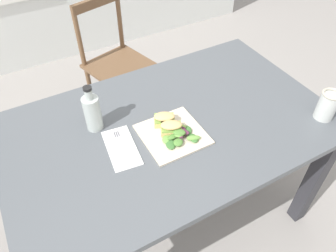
# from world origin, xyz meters

# --- Properties ---
(ground_plane) EXTENTS (8.36, 8.36, 0.00)m
(ground_plane) POSITION_xyz_m (0.00, 0.00, 0.00)
(ground_plane) COLOR gray
(dining_table) EXTENTS (1.44, 0.89, 0.74)m
(dining_table) POSITION_xyz_m (0.14, 0.09, 0.63)
(dining_table) COLOR #51565B
(dining_table) RESTS_ON ground
(chair_wooden_far) EXTENTS (0.49, 0.49, 0.87)m
(chair_wooden_far) POSITION_xyz_m (0.26, 1.08, 0.45)
(chair_wooden_far) COLOR brown
(chair_wooden_far) RESTS_ON ground
(plate_lunch) EXTENTS (0.26, 0.26, 0.01)m
(plate_lunch) POSITION_xyz_m (0.11, 0.03, 0.74)
(plate_lunch) COLOR beige
(plate_lunch) RESTS_ON dining_table
(sandwich_half_front) EXTENTS (0.11, 0.10, 0.06)m
(sandwich_half_front) POSITION_xyz_m (0.11, 0.04, 0.78)
(sandwich_half_front) COLOR #DBB270
(sandwich_half_front) RESTS_ON plate_lunch
(sandwich_half_back) EXTENTS (0.11, 0.10, 0.06)m
(sandwich_half_back) POSITION_xyz_m (0.11, 0.10, 0.78)
(sandwich_half_back) COLOR #DBB270
(sandwich_half_back) RESTS_ON plate_lunch
(salad_mixed_greens) EXTENTS (0.16, 0.13, 0.04)m
(salad_mixed_greens) POSITION_xyz_m (0.13, -0.00, 0.77)
(salad_mixed_greens) COLOR #3D7033
(salad_mixed_greens) RESTS_ON plate_lunch
(napkin_folded) EXTENTS (0.14, 0.24, 0.00)m
(napkin_folded) POSITION_xyz_m (-0.10, 0.06, 0.74)
(napkin_folded) COLOR white
(napkin_folded) RESTS_ON dining_table
(fork_on_napkin) EXTENTS (0.05, 0.19, 0.00)m
(fork_on_napkin) POSITION_xyz_m (-0.10, 0.08, 0.75)
(fork_on_napkin) COLOR silver
(fork_on_napkin) RESTS_ON napkin_folded
(bottle_cold_brew) EXTENTS (0.07, 0.07, 0.22)m
(bottle_cold_brew) POSITION_xyz_m (-0.15, 0.23, 0.82)
(bottle_cold_brew) COLOR black
(bottle_cold_brew) RESTS_ON dining_table
(mason_jar_iced_tea) EXTENTS (0.08, 0.08, 0.14)m
(mason_jar_iced_tea) POSITION_xyz_m (0.76, -0.20, 0.80)
(mason_jar_iced_tea) COLOR #995623
(mason_jar_iced_tea) RESTS_ON dining_table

